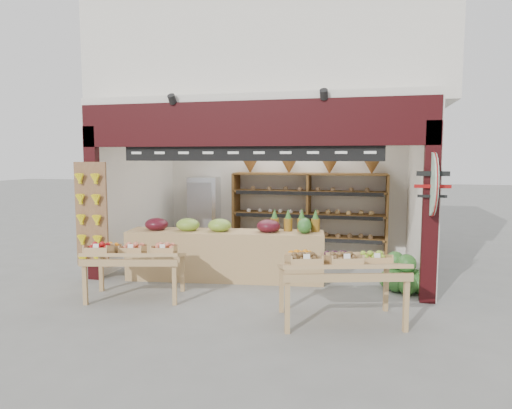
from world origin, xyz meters
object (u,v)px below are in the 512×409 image
(cardboard_stack, at_px, (217,252))
(display_table_right, at_px, (335,262))
(refrigerator, at_px, (205,213))
(display_table_left, at_px, (130,252))
(mid_counter, at_px, (225,253))
(watermelon_pile, at_px, (403,276))
(back_shelving, at_px, (309,199))

(cardboard_stack, height_order, display_table_right, display_table_right)
(refrigerator, relative_size, display_table_left, 1.07)
(display_table_right, bearing_deg, mid_counter, 141.13)
(watermelon_pile, bearing_deg, cardboard_stack, 162.87)
(display_table_right, bearing_deg, refrigerator, 129.05)
(back_shelving, bearing_deg, display_table_left, -120.87)
(cardboard_stack, relative_size, watermelon_pile, 1.32)
(watermelon_pile, bearing_deg, refrigerator, 151.00)
(mid_counter, height_order, display_table_right, mid_counter)
(watermelon_pile, bearing_deg, display_table_left, -161.60)
(refrigerator, height_order, cardboard_stack, refrigerator)
(back_shelving, distance_m, display_table_left, 4.42)
(mid_counter, relative_size, display_table_left, 2.22)
(mid_counter, bearing_deg, cardboard_stack, 114.44)
(refrigerator, bearing_deg, mid_counter, -69.54)
(watermelon_pile, bearing_deg, mid_counter, -179.16)
(back_shelving, xyz_separation_m, mid_counter, (-1.16, -2.45, -0.75))
(cardboard_stack, distance_m, display_table_right, 3.76)
(cardboard_stack, height_order, mid_counter, mid_counter)
(display_table_left, relative_size, display_table_right, 0.89)
(back_shelving, height_order, refrigerator, back_shelving)
(display_table_right, height_order, watermelon_pile, display_table_right)
(back_shelving, height_order, display_table_right, back_shelving)
(display_table_right, bearing_deg, back_shelving, 101.86)
(display_table_left, bearing_deg, watermelon_pile, 18.40)
(display_table_left, relative_size, watermelon_pile, 2.03)
(display_table_left, bearing_deg, display_table_right, -5.68)
(cardboard_stack, distance_m, display_table_left, 2.54)
(refrigerator, bearing_deg, back_shelving, -5.34)
(refrigerator, relative_size, display_table_right, 0.95)
(display_table_left, bearing_deg, back_shelving, 59.13)
(refrigerator, bearing_deg, display_table_left, -94.74)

